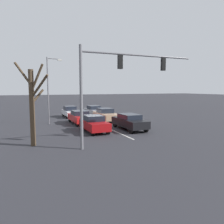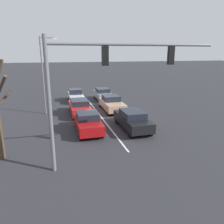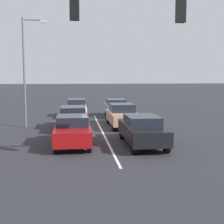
# 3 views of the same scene
# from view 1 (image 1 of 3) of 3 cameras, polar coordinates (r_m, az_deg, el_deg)

# --- Properties ---
(ground_plane) EXTENTS (240.00, 240.00, 0.00)m
(ground_plane) POSITION_cam_1_polar(r_m,az_deg,el_deg) (26.61, -4.83, -2.61)
(ground_plane) COLOR #28282D
(lane_stripe_left_divider) EXTENTS (0.12, 16.05, 0.01)m
(lane_stripe_left_divider) POSITION_cam_1_polar(r_m,az_deg,el_deg) (24.72, -3.34, -3.26)
(lane_stripe_left_divider) COLOR silver
(lane_stripe_left_divider) RESTS_ON ground_plane
(car_black_leftlane_front) EXTENTS (1.83, 4.73, 1.54)m
(car_black_leftlane_front) POSITION_cam_1_polar(r_m,az_deg,el_deg) (21.61, 4.59, -2.45)
(car_black_leftlane_front) COLOR black
(car_black_leftlane_front) RESTS_ON ground_plane
(car_maroon_midlane_front) EXTENTS (1.80, 4.15, 1.54)m
(car_maroon_midlane_front) POSITION_cam_1_polar(r_m,az_deg,el_deg) (20.52, -4.71, -3.01)
(car_maroon_midlane_front) COLOR maroon
(car_maroon_midlane_front) RESTS_ON ground_plane
(car_tan_leftlane_second) EXTENTS (1.89, 4.73, 1.60)m
(car_tan_leftlane_second) POSITION_cam_1_polar(r_m,az_deg,el_deg) (27.07, -1.62, -0.73)
(car_tan_leftlane_second) COLOR tan
(car_tan_leftlane_second) RESTS_ON ground_plane
(car_red_midlane_second) EXTENTS (1.84, 4.65, 1.52)m
(car_red_midlane_second) POSITION_cam_1_polar(r_m,az_deg,el_deg) (25.37, -8.41, -1.26)
(car_red_midlane_second) COLOR red
(car_red_midlane_second) RESTS_ON ground_plane
(car_gray_leftlane_third) EXTENTS (1.75, 4.17, 1.53)m
(car_gray_leftlane_third) POSITION_cam_1_polar(r_m,az_deg,el_deg) (32.20, -4.71, 0.32)
(car_gray_leftlane_third) COLOR gray
(car_gray_leftlane_third) RESTS_ON ground_plane
(car_white_midlane_third) EXTENTS (1.71, 4.03, 1.56)m
(car_white_midlane_third) POSITION_cam_1_polar(r_m,az_deg,el_deg) (31.47, -10.88, 0.12)
(car_white_midlane_third) COLOR silver
(car_white_midlane_third) RESTS_ON ground_plane
(traffic_signal_gantry) EXTENTS (8.93, 0.37, 6.85)m
(traffic_signal_gantry) POSITION_cam_1_polar(r_m,az_deg,el_deg) (15.31, 1.23, 9.57)
(traffic_signal_gantry) COLOR slate
(traffic_signal_gantry) RESTS_ON ground_plane
(street_lamp_right_shoulder) EXTENTS (1.66, 0.24, 7.51)m
(street_lamp_right_shoulder) POSITION_cam_1_polar(r_m,az_deg,el_deg) (25.73, -16.01, 6.54)
(street_lamp_right_shoulder) COLOR slate
(street_lamp_right_shoulder) RESTS_ON ground_plane
(bare_tree_near) EXTENTS (2.12, 2.30, 5.90)m
(bare_tree_near) POSITION_cam_1_polar(r_m,az_deg,el_deg) (16.17, -20.06, 2.34)
(bare_tree_near) COLOR #423323
(bare_tree_near) RESTS_ON ground_plane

